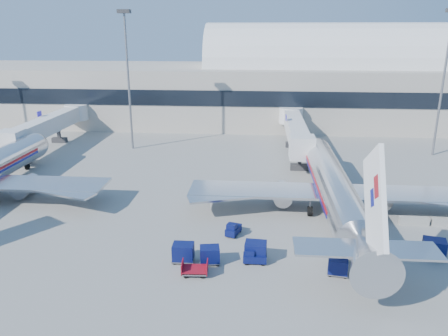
# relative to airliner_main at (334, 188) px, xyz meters

# --- Properties ---
(ground) EXTENTS (260.00, 260.00, 0.00)m
(ground) POSITION_rel_airliner_main_xyz_m (-10.00, -4.51, -2.93)
(ground) COLOR gray
(ground) RESTS_ON ground
(terminal) EXTENTS (170.00, 28.15, 21.00)m
(terminal) POSITION_rel_airliner_main_xyz_m (-23.60, 51.46, 4.60)
(terminal) COLOR #B2AA9E
(terminal) RESTS_ON ground
(airliner_main) EXTENTS (32.00, 37.26, 12.07)m
(airliner_main) POSITION_rel_airliner_main_xyz_m (0.00, 0.00, 0.00)
(airliner_main) COLOR silver
(airliner_main) RESTS_ON ground
(jetbridge_near) EXTENTS (4.40, 27.50, 6.25)m
(jetbridge_near) POSITION_rel_airliner_main_xyz_m (-2.40, 26.30, 1.00)
(jetbridge_near) COLOR silver
(jetbridge_near) RESTS_ON ground
(jetbridge_mid) EXTENTS (4.40, 27.50, 6.25)m
(jetbridge_mid) POSITION_rel_airliner_main_xyz_m (-44.40, 26.30, 1.00)
(jetbridge_mid) COLOR silver
(jetbridge_mid) RESTS_ON ground
(mast_west) EXTENTS (2.00, 1.20, 22.60)m
(mast_west) POSITION_rel_airliner_main_xyz_m (-30.00, 25.49, 11.87)
(mast_west) COLOR slate
(mast_west) RESTS_ON ground
(mast_east) EXTENTS (2.00, 1.20, 22.60)m
(mast_east) POSITION_rel_airliner_main_xyz_m (20.00, 25.49, 11.87)
(mast_east) COLOR slate
(mast_east) RESTS_ON ground
(barrier_near) EXTENTS (3.00, 0.55, 0.90)m
(barrier_near) POSITION_rel_airliner_main_xyz_m (8.00, -2.51, -2.48)
(barrier_near) COLOR #9E9E96
(barrier_near) RESTS_ON ground
(barrier_mid) EXTENTS (3.00, 0.55, 0.90)m
(barrier_mid) POSITION_rel_airliner_main_xyz_m (11.30, -2.51, -2.48)
(barrier_mid) COLOR #9E9E96
(barrier_mid) RESTS_ON ground
(tug_lead) EXTENTS (2.04, 1.03, 1.33)m
(tug_lead) POSITION_rel_airliner_main_xyz_m (-8.57, -11.67, -2.32)
(tug_lead) COLOR #080F43
(tug_lead) RESTS_ON ground
(tug_right) EXTENTS (2.32, 2.37, 1.44)m
(tug_right) POSITION_rel_airliner_main_xyz_m (2.40, -9.89, -2.27)
(tug_right) COLOR #080F43
(tug_right) RESTS_ON ground
(tug_left) EXTENTS (1.63, 2.28, 1.34)m
(tug_left) POSITION_rel_airliner_main_xyz_m (-10.72, -6.36, -2.31)
(tug_left) COLOR #080F43
(tug_left) RESTS_ON ground
(cart_train_a) EXTENTS (2.09, 1.66, 1.74)m
(cart_train_a) POSITION_rel_airliner_main_xyz_m (-8.42, -11.23, -2.00)
(cart_train_a) COLOR #080F43
(cart_train_a) RESTS_ON ground
(cart_train_b) EXTENTS (1.96, 1.62, 1.56)m
(cart_train_b) POSITION_rel_airliner_main_xyz_m (-12.39, -12.07, -2.09)
(cart_train_b) COLOR #080F43
(cart_train_b) RESTS_ON ground
(cart_train_c) EXTENTS (1.93, 1.49, 1.69)m
(cart_train_c) POSITION_rel_airliner_main_xyz_m (-14.74, -11.95, -2.03)
(cart_train_c) COLOR #080F43
(cart_train_c) RESTS_ON ground
(cart_solo_near) EXTENTS (1.83, 1.50, 1.46)m
(cart_solo_near) POSITION_rel_airliner_main_xyz_m (-1.58, -13.05, -2.15)
(cart_solo_near) COLOR #080F43
(cart_solo_near) RESTS_ON ground
(cart_solo_far) EXTENTS (2.32, 1.97, 1.77)m
(cart_solo_far) POSITION_rel_airliner_main_xyz_m (7.42, -9.48, -1.98)
(cart_solo_far) COLOR #080F43
(cart_solo_far) RESTS_ON ground
(cart_open_red) EXTENTS (2.25, 1.65, 0.58)m
(cart_open_red) POSITION_rel_airliner_main_xyz_m (-13.41, -14.01, -2.51)
(cart_open_red) COLOR slate
(cart_open_red) RESTS_ON ground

